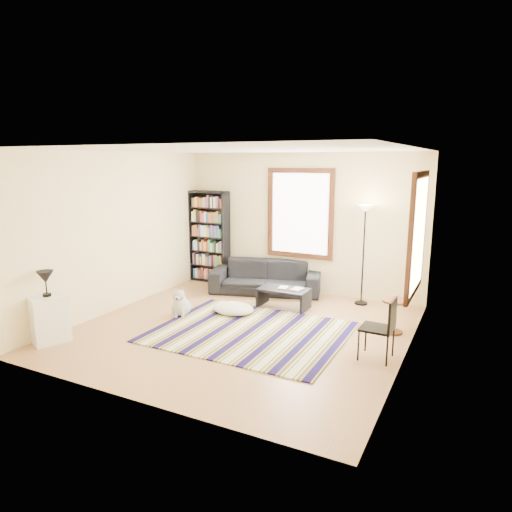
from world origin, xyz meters
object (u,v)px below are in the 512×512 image
at_px(floor_cushion, 233,309).
at_px(dog, 181,301).
at_px(floor_lamp, 363,256).
at_px(white_cabinet, 49,319).
at_px(bookshelf, 209,237).
at_px(folding_chair, 377,328).
at_px(side_table, 394,316).
at_px(coffee_table, 284,298).
at_px(sofa, 266,277).

bearing_deg(floor_cushion, dog, -147.41).
bearing_deg(floor_lamp, white_cabinet, -133.53).
relative_size(bookshelf, folding_chair, 2.33).
height_order(bookshelf, floor_lamp, bookshelf).
height_order(floor_cushion, dog, dog).
height_order(side_table, white_cabinet, white_cabinet).
height_order(folding_chair, dog, folding_chair).
height_order(bookshelf, floor_cushion, bookshelf).
xyz_separation_m(floor_cushion, side_table, (2.69, 0.33, 0.18)).
bearing_deg(coffee_table, dog, -139.59).
bearing_deg(side_table, bookshelf, 161.78).
relative_size(side_table, white_cabinet, 0.77).
bearing_deg(coffee_table, bookshelf, 155.47).
relative_size(side_table, folding_chair, 0.63).
xyz_separation_m(floor_cushion, floor_lamp, (1.88, 1.57, 0.84)).
relative_size(floor_lamp, dog, 3.67).
distance_m(bookshelf, floor_cushion, 2.51).
distance_m(coffee_table, dog, 1.86).
distance_m(coffee_table, floor_cushion, 0.98).
relative_size(bookshelf, white_cabinet, 2.86).
bearing_deg(dog, white_cabinet, -143.91).
relative_size(coffee_table, side_table, 1.67).
height_order(bookshelf, dog, bookshelf).
bearing_deg(bookshelf, coffee_table, -24.53).
distance_m(floor_lamp, white_cabinet, 5.38).
height_order(floor_lamp, white_cabinet, floor_lamp).
bearing_deg(folding_chair, floor_cushion, 166.46).
distance_m(side_table, white_cabinet, 5.22).
bearing_deg(coffee_table, floor_lamp, 34.87).
bearing_deg(bookshelf, floor_cushion, -47.89).
relative_size(coffee_table, floor_lamp, 0.48).
xyz_separation_m(coffee_table, folding_chair, (1.99, -1.46, 0.25)).
distance_m(bookshelf, side_table, 4.55).
height_order(sofa, bookshelf, bookshelf).
relative_size(white_cabinet, dog, 1.38).
xyz_separation_m(sofa, bookshelf, (-1.51, 0.27, 0.68)).
bearing_deg(sofa, floor_cushion, -103.72).
height_order(floor_lamp, dog, floor_lamp).
bearing_deg(floor_cushion, white_cabinet, -128.06).
relative_size(bookshelf, coffee_table, 2.22).
relative_size(folding_chair, dog, 1.70).
xyz_separation_m(side_table, dog, (-3.45, -0.82, -0.02)).
distance_m(floor_lamp, side_table, 1.62).
relative_size(bookshelf, side_table, 3.70).
bearing_deg(side_table, coffee_table, 169.25).
bearing_deg(floor_cushion, side_table, 7.08).
distance_m(floor_cushion, white_cabinet, 2.94).
height_order(coffee_table, floor_cushion, coffee_table).
bearing_deg(floor_cushion, folding_chair, -15.58).
distance_m(sofa, dog, 2.07).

